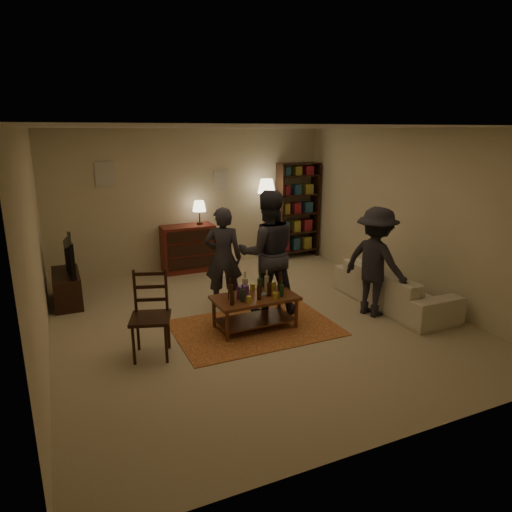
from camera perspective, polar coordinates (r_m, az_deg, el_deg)
floor at (r=6.73m, az=-0.22°, el=-7.85°), size 6.00×6.00×0.00m
room_shell at (r=8.87m, az=-12.11°, el=9.61°), size 6.00×6.00×6.00m
rug at (r=6.43m, az=-0.12°, el=-8.94°), size 2.20×1.50×0.01m
coffee_table at (r=6.28m, az=-0.16°, el=-5.58°), size 1.15×0.64×0.81m
dining_chair at (r=5.67m, az=-13.03°, el=-6.67°), size 0.58×0.58×1.07m
tv_stand at (r=7.79m, az=-22.61°, el=-2.78°), size 0.40×1.00×1.06m
dresser at (r=8.95m, az=-8.42°, el=1.13°), size 1.00×0.50×1.36m
bookshelf at (r=9.82m, az=5.22°, el=5.82°), size 0.90×0.34×2.02m
floor_lamp at (r=9.27m, az=1.32°, el=7.99°), size 0.36×0.36×1.72m
sofa at (r=7.43m, az=16.81°, el=-3.74°), size 0.81×2.08×0.61m
person_left at (r=6.97m, az=-4.12°, el=-0.23°), size 0.68×0.58×1.57m
person_right at (r=6.69m, az=1.47°, el=0.38°), size 1.04×0.90×1.85m
person_by_sofa at (r=6.87m, az=14.74°, el=-0.74°), size 0.87×1.17×1.62m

